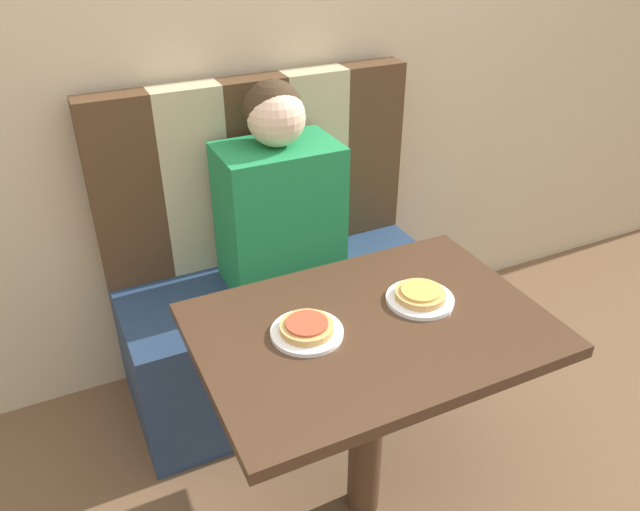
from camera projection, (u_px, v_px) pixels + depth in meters
ground_plane at (362, 503)px, 1.98m from camera, size 12.00×12.00×0.00m
wall_back at (237, 22)px, 2.04m from camera, size 7.00×0.05×2.60m
booth_seat at (284, 331)px, 2.34m from camera, size 1.14×0.52×0.49m
booth_backrest at (256, 170)px, 2.21m from camera, size 1.14×0.10×0.65m
dining_table at (370, 356)px, 1.67m from camera, size 0.91×0.63×0.71m
person at (279, 195)px, 2.05m from camera, size 0.39×0.25×0.69m
plate_left at (307, 332)px, 1.58m from camera, size 0.19×0.19×0.01m
plate_right at (420, 299)px, 1.70m from camera, size 0.19×0.19×0.01m
pizza_left at (307, 327)px, 1.57m from camera, size 0.14×0.14×0.03m
pizza_right at (420, 294)px, 1.69m from camera, size 0.14×0.14×0.03m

